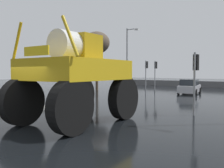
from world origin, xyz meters
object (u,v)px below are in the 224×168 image
traffic_signal_far_right (146,69)px  traffic_signal_far_left (156,69)px  streetlight_far_left (128,56)px  bare_tree_left (97,43)px  oversize_sprayer (76,76)px  traffic_signal_near_right (196,70)px  sedan_ahead (189,87)px  traffic_signal_near_left (69,66)px

traffic_signal_far_right → traffic_signal_far_left: bearing=0.0°
traffic_signal_far_left → streetlight_far_left: (-2.98, -1.59, 1.58)m
traffic_signal_far_left → bare_tree_left: bearing=-148.7°
streetlight_far_left → bare_tree_left: 4.16m
traffic_signal_far_left → streetlight_far_left: bearing=-152.0°
bare_tree_left → oversize_sprayer: bearing=-53.6°
oversize_sprayer → traffic_signal_near_right: oversize_sprayer is taller
sedan_ahead → bare_tree_left: bearing=92.1°
traffic_signal_near_left → traffic_signal_near_right: (9.40, 0.01, -0.30)m
traffic_signal_far_left → traffic_signal_far_right: 1.25m
sedan_ahead → traffic_signal_far_right: size_ratio=1.17×
sedan_ahead → streetlight_far_left: 8.50m
sedan_ahead → traffic_signal_far_left: 5.46m
traffic_signal_near_right → streetlight_far_left: 17.44m
streetlight_far_left → traffic_signal_near_right: bearing=-46.2°
traffic_signal_far_left → traffic_signal_far_right: (-1.25, -0.00, 0.04)m
traffic_signal_near_right → traffic_signal_far_left: traffic_signal_far_left is taller
traffic_signal_far_right → bare_tree_left: 6.92m
traffic_signal_far_right → streetlight_far_left: (-1.73, -1.58, 1.54)m
oversize_sprayer → streetlight_far_left: size_ratio=0.76×
sedan_ahead → streetlight_far_left: (-7.74, 0.26, 3.51)m
oversize_sprayer → traffic_signal_far_left: 19.83m
traffic_signal_near_left → bare_tree_left: bare_tree_left is taller
traffic_signal_near_right → bare_tree_left: size_ratio=0.46×
traffic_signal_near_right → bare_tree_left: bearing=145.7°
traffic_signal_near_right → traffic_signal_far_right: 17.46m
sedan_ahead → traffic_signal_near_right: 13.10m
oversize_sprayer → traffic_signal_far_right: oversize_sprayer is taller
sedan_ahead → traffic_signal_near_right: size_ratio=1.29×
oversize_sprayer → streetlight_far_left: 19.47m
sedan_ahead → traffic_signal_far_left: size_ratio=1.18×
sedan_ahead → traffic_signal_far_left: bearing=61.1°
oversize_sprayer → traffic_signal_near_left: bearing=46.3°
sedan_ahead → traffic_signal_near_left: 13.45m
oversize_sprayer → traffic_signal_near_right: (3.84, 5.02, 0.31)m
oversize_sprayer → streetlight_far_left: (-8.17, 17.54, 2.12)m
traffic_signal_near_right → streetlight_far_left: bearing=133.8°
oversize_sprayer → sedan_ahead: 17.35m
oversize_sprayer → traffic_signal_far_right: size_ratio=1.57×
traffic_signal_far_right → traffic_signal_near_right: bearing=-53.9°
traffic_signal_near_left → traffic_signal_far_left: (0.37, 14.11, -0.07)m
traffic_signal_near_left → traffic_signal_far_left: bearing=88.5°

